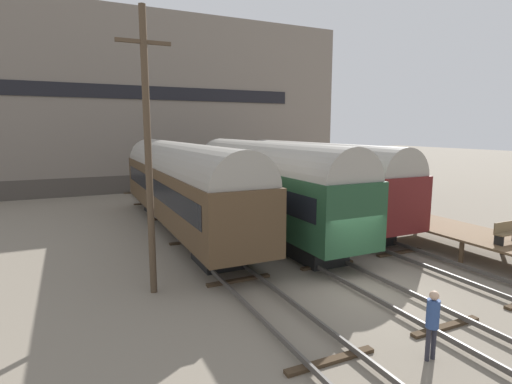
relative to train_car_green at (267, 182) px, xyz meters
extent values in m
plane|color=slate|center=(0.00, -8.82, -2.94)|extent=(200.00, 200.00, 0.00)
cube|color=#4C4742|center=(-4.84, -8.82, -2.76)|extent=(0.08, 60.00, 0.16)
cube|color=#4C4742|center=(-3.41, -8.82, -2.76)|extent=(0.08, 60.00, 0.16)
cube|color=#3D2D1E|center=(-4.13, -11.82, -2.89)|extent=(2.60, 0.24, 0.10)
cube|color=#3D2D1E|center=(-4.13, -5.82, -2.89)|extent=(2.60, 0.24, 0.10)
cube|color=#3D2D1E|center=(-4.13, 0.18, -2.89)|extent=(2.60, 0.24, 0.10)
cube|color=#3D2D1E|center=(-4.13, 6.18, -2.89)|extent=(2.60, 0.24, 0.10)
cube|color=#3D2D1E|center=(-4.13, 12.18, -2.89)|extent=(2.60, 0.24, 0.10)
cube|color=#3D2D1E|center=(-4.13, 18.18, -2.89)|extent=(2.60, 0.24, 0.10)
cube|color=#4C4742|center=(-0.72, -8.82, -2.76)|extent=(0.08, 60.00, 0.16)
cube|color=#4C4742|center=(0.72, -8.82, -2.76)|extent=(0.08, 60.00, 0.16)
cube|color=#3D2D1E|center=(0.00, -11.82, -2.89)|extent=(2.60, 0.24, 0.10)
cube|color=#3D2D1E|center=(0.00, -5.82, -2.89)|extent=(2.60, 0.24, 0.10)
cube|color=#3D2D1E|center=(0.00, 0.18, -2.89)|extent=(2.60, 0.24, 0.10)
cube|color=#3D2D1E|center=(0.00, 6.18, -2.89)|extent=(2.60, 0.24, 0.10)
cube|color=#3D2D1E|center=(0.00, 12.18, -2.89)|extent=(2.60, 0.24, 0.10)
cube|color=#3D2D1E|center=(0.00, 18.18, -2.89)|extent=(2.60, 0.24, 0.10)
cube|color=#4C4742|center=(3.41, -8.82, -2.76)|extent=(0.08, 60.00, 0.16)
cube|color=#4C4742|center=(4.84, -8.82, -2.76)|extent=(0.08, 60.00, 0.16)
cube|color=#3D2D1E|center=(4.13, -5.82, -2.89)|extent=(2.60, 0.24, 0.10)
cube|color=#3D2D1E|center=(4.13, 0.18, -2.89)|extent=(2.60, 0.24, 0.10)
cube|color=#3D2D1E|center=(4.13, 6.18, -2.89)|extent=(2.60, 0.24, 0.10)
cube|color=#3D2D1E|center=(4.13, 12.18, -2.89)|extent=(2.60, 0.24, 0.10)
cube|color=#3D2D1E|center=(4.13, 18.18, -2.89)|extent=(2.60, 0.24, 0.10)
cube|color=black|center=(0.00, 5.00, -2.44)|extent=(1.80, 2.40, 1.00)
cube|color=black|center=(0.00, -5.00, -2.44)|extent=(1.80, 2.40, 1.00)
cube|color=#1E4228|center=(0.00, 0.00, -0.55)|extent=(2.91, 15.37, 2.79)
cube|color=black|center=(0.00, 0.00, -0.21)|extent=(2.95, 14.14, 1.01)
cylinder|color=gray|center=(0.00, 0.00, 0.85)|extent=(2.77, 15.06, 2.77)
cube|color=black|center=(4.13, 6.52, -2.44)|extent=(1.80, 2.40, 1.00)
cube|color=black|center=(4.13, -3.51, -2.44)|extent=(1.80, 2.40, 1.00)
cube|color=#5B1919|center=(4.13, 1.50, -0.61)|extent=(2.86, 15.44, 2.66)
cube|color=black|center=(4.13, 1.50, -0.30)|extent=(2.90, 14.21, 0.96)
cylinder|color=gray|center=(4.13, 1.50, 0.71)|extent=(2.72, 15.13, 2.72)
cube|color=black|center=(-4.13, 8.81, -2.44)|extent=(1.80, 2.40, 1.00)
cube|color=black|center=(-4.13, -3.51, -2.44)|extent=(1.80, 2.40, 1.00)
cube|color=#4C3823|center=(-4.13, 2.65, -0.60)|extent=(3.01, 18.95, 2.68)
cube|color=black|center=(-4.13, 2.65, -0.28)|extent=(3.05, 17.44, 0.96)
cylinder|color=gray|center=(-4.13, 2.65, 0.74)|extent=(2.86, 18.57, 2.86)
cube|color=brown|center=(7.02, -7.95, -1.94)|extent=(3.15, 10.47, 0.10)
cylinder|color=brown|center=(5.59, -2.87, -2.46)|extent=(0.20, 0.20, 0.96)
cylinder|color=brown|center=(8.44, -2.87, -2.46)|extent=(0.20, 0.20, 0.96)
cylinder|color=brown|center=(5.59, -7.95, -2.46)|extent=(0.20, 0.20, 0.96)
cylinder|color=brown|center=(8.44, -7.95, -2.46)|extent=(0.20, 0.20, 0.96)
cube|color=brown|center=(6.77, -9.18, -1.46)|extent=(1.40, 0.40, 0.06)
cube|color=brown|center=(6.77, -9.01, -1.20)|extent=(1.40, 0.06, 0.45)
cube|color=black|center=(6.18, -9.18, -1.69)|extent=(0.06, 0.40, 0.40)
cylinder|color=#282833|center=(-1.86, -12.78, -2.50)|extent=(0.12, 0.12, 0.88)
cylinder|color=#282833|center=(-1.66, -12.78, -2.50)|extent=(0.12, 0.12, 0.88)
cylinder|color=navy|center=(-1.76, -12.78, -1.70)|extent=(0.32, 0.32, 0.73)
sphere|color=tan|center=(-1.76, -12.78, -1.22)|extent=(0.24, 0.24, 0.24)
cylinder|color=#473828|center=(-7.29, -5.45, 1.97)|extent=(0.24, 0.24, 9.83)
cube|color=#473828|center=(-7.29, -5.45, 5.71)|extent=(1.80, 0.12, 0.12)
cube|color=#46403A|center=(-2.61, 25.30, -2.12)|extent=(39.85, 13.80, 1.65)
cube|color=slate|center=(-2.61, 25.30, 6.15)|extent=(39.85, 13.80, 14.88)
cube|color=black|center=(-2.61, 18.35, 6.15)|extent=(27.90, 0.10, 1.20)
camera|label=1|loc=(-9.77, -19.40, 2.87)|focal=28.00mm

